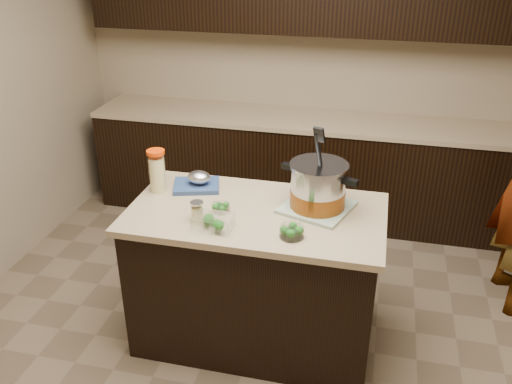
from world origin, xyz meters
The scene contains 12 objects.
ground_plane centered at (0.00, 0.00, 0.00)m, with size 4.00×4.00×0.00m, color brown.
room_shell centered at (0.00, 0.00, 1.71)m, with size 4.04×4.04×2.72m.
back_cabinets centered at (0.00, 1.74, 0.94)m, with size 3.60×0.63×2.33m.
island centered at (0.00, 0.00, 0.45)m, with size 1.46×0.81×0.90m.
dish_towel centered at (0.33, 0.11, 0.91)m, with size 0.36×0.36×0.02m, color #517854.
stock_pot centered at (0.33, 0.11, 1.03)m, with size 0.45×0.42×0.47m.
lemonade_pitcher centered at (-0.64, 0.12, 1.02)m, with size 0.12×0.12×0.26m.
mason_jar centered at (-0.29, -0.18, 0.95)m, with size 0.08×0.08×0.12m.
broccoli_tub_left centered at (-0.19, -0.05, 0.92)m, with size 0.13×0.13×0.05m.
broccoli_tub_right centered at (0.25, -0.23, 0.93)m, with size 0.16×0.16×0.06m.
broccoli_tub_rect centered at (-0.18, -0.24, 0.93)m, with size 0.21×0.15×0.07m.
blue_tray centered at (-0.42, 0.21, 0.94)m, with size 0.33×0.29×0.10m.
Camera 1 is at (0.63, -2.64, 2.37)m, focal length 38.00 mm.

